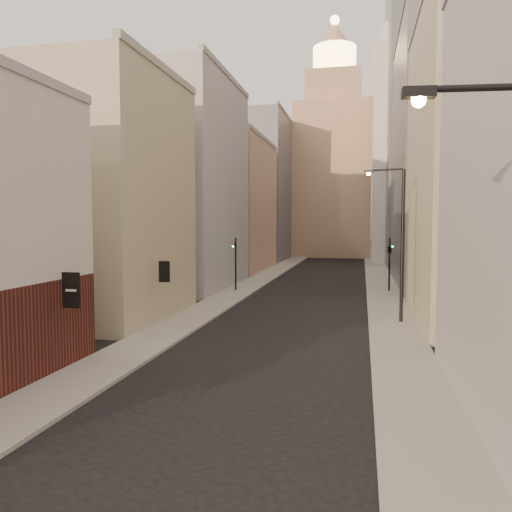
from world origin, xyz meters
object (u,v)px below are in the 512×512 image
at_px(traffic_light_right, 390,251).
at_px(streetlamp_mid, 398,236).
at_px(clock_tower, 333,163).
at_px(traffic_light_left, 236,252).
at_px(white_tower, 399,145).

bearing_deg(traffic_light_right, streetlamp_mid, 77.30).
relative_size(clock_tower, traffic_light_left, 8.98).
height_order(white_tower, traffic_light_left, white_tower).
distance_m(streetlamp_mid, traffic_light_right, 14.74).
distance_m(clock_tower, traffic_light_right, 52.00).
height_order(white_tower, traffic_light_right, white_tower).
xyz_separation_m(clock_tower, white_tower, (11.00, -14.00, 0.97)).
relative_size(white_tower, traffic_light_left, 8.30).
xyz_separation_m(white_tower, traffic_light_right, (-2.98, -35.49, -14.79)).
bearing_deg(white_tower, clock_tower, 128.16).
distance_m(streetlamp_mid, traffic_light_left, 18.21).
bearing_deg(white_tower, traffic_light_right, -94.80).
bearing_deg(streetlamp_mid, clock_tower, 106.66).
bearing_deg(traffic_light_right, white_tower, -106.46).
bearing_deg(clock_tower, streetlamp_mid, -83.10).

